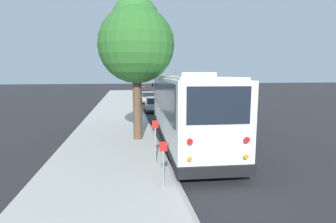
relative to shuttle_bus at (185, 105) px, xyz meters
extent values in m
plane|color=#28282B|center=(0.95, -0.16, -1.87)|extent=(160.00, 160.00, 0.00)
cube|color=#B2AFA8|center=(0.95, 3.74, -1.79)|extent=(80.00, 4.40, 0.15)
cube|color=#9D9A94|center=(0.95, 1.47, -1.79)|extent=(80.00, 0.14, 0.15)
cube|color=white|center=(0.01, 0.00, -0.12)|extent=(11.11, 2.95, 2.92)
cube|color=black|center=(0.01, 0.00, -1.44)|extent=(11.17, 3.00, 0.28)
cube|color=black|center=(0.01, 0.00, 0.52)|extent=(10.21, 2.99, 1.40)
cube|color=black|center=(5.53, -0.27, 0.52)|extent=(0.13, 2.11, 1.47)
cube|color=black|center=(-5.52, 0.27, 0.63)|extent=(0.13, 1.93, 1.12)
cube|color=black|center=(5.53, -0.27, 1.20)|extent=(0.13, 1.74, 0.22)
cube|color=white|center=(0.01, 0.00, 1.38)|extent=(10.42, 2.69, 0.10)
cube|color=silver|center=(-1.96, 0.10, 1.50)|extent=(2.09, 1.46, 0.20)
cube|color=black|center=(5.56, -0.27, -1.40)|extent=(0.22, 2.43, 0.36)
cube|color=black|center=(-5.54, 0.27, -1.40)|extent=(0.22, 2.43, 0.36)
cylinder|color=red|center=(-5.56, 1.14, -0.41)|extent=(0.04, 0.18, 0.18)
cylinder|color=orange|center=(-5.56, 1.14, -0.94)|extent=(0.04, 0.14, 0.14)
cylinder|color=red|center=(-5.64, -0.59, -0.41)|extent=(0.04, 0.18, 0.18)
cylinder|color=orange|center=(-5.64, -0.59, -0.94)|extent=(0.04, 0.14, 0.14)
cube|color=white|center=(5.65, 0.53, -1.23)|extent=(0.06, 0.32, 0.18)
cube|color=white|center=(5.57, -1.08, -1.23)|extent=(0.06, 0.32, 0.18)
cube|color=black|center=(5.23, 1.10, 0.80)|extent=(0.06, 0.10, 0.24)
cylinder|color=black|center=(3.31, 0.89, -1.34)|extent=(1.06, 0.35, 1.05)
cylinder|color=slate|center=(3.31, 0.89, -1.34)|extent=(0.49, 0.34, 0.47)
cylinder|color=black|center=(3.21, -1.21, -1.34)|extent=(1.06, 0.35, 1.05)
cylinder|color=slate|center=(3.21, -1.21, -1.34)|extent=(0.49, 0.34, 0.47)
cylinder|color=black|center=(-3.03, 1.20, -1.34)|extent=(1.06, 0.35, 1.05)
cylinder|color=slate|center=(-3.03, 1.20, -1.34)|extent=(0.49, 0.34, 0.47)
cylinder|color=black|center=(-3.13, -0.90, -1.34)|extent=(1.06, 0.35, 1.05)
cylinder|color=slate|center=(-3.13, -0.90, -1.34)|extent=(0.49, 0.34, 0.47)
cube|color=#A8AAAF|center=(11.34, 0.28, -1.41)|extent=(4.38, 1.90, 0.61)
cube|color=black|center=(11.22, 0.28, -0.87)|extent=(2.11, 1.56, 0.48)
cube|color=#A8AAAF|center=(11.22, 0.28, -0.63)|extent=(2.02, 1.52, 0.05)
cube|color=black|center=(13.51, 0.18, -1.61)|extent=(0.16, 1.65, 0.20)
cube|color=black|center=(9.16, 0.38, -1.61)|extent=(0.16, 1.65, 0.20)
cylinder|color=black|center=(12.73, 0.99, -1.56)|extent=(0.62, 0.23, 0.61)
cylinder|color=slate|center=(12.73, 0.99, -1.56)|extent=(0.29, 0.23, 0.28)
cylinder|color=black|center=(12.66, -0.56, -1.56)|extent=(0.62, 0.23, 0.61)
cylinder|color=slate|center=(12.66, -0.56, -1.56)|extent=(0.29, 0.23, 0.28)
cylinder|color=black|center=(10.01, 1.12, -1.56)|extent=(0.62, 0.23, 0.61)
cylinder|color=slate|center=(10.01, 1.12, -1.56)|extent=(0.29, 0.23, 0.28)
cylinder|color=black|center=(9.94, -0.43, -1.56)|extent=(0.62, 0.23, 0.61)
cylinder|color=slate|center=(9.94, -0.43, -1.56)|extent=(0.29, 0.23, 0.28)
cube|color=tan|center=(18.42, 0.28, -1.39)|extent=(4.19, 1.71, 0.63)
cube|color=black|center=(18.31, 0.28, -0.83)|extent=(1.99, 1.45, 0.48)
cube|color=tan|center=(18.31, 0.28, -0.59)|extent=(1.91, 1.42, 0.05)
cube|color=black|center=(20.52, 0.31, -1.61)|extent=(0.10, 1.60, 0.20)
cube|color=black|center=(16.32, 0.25, -1.61)|extent=(0.10, 1.60, 0.20)
cylinder|color=black|center=(19.72, 1.05, -1.54)|extent=(0.65, 0.21, 0.65)
cylinder|color=slate|center=(19.72, 1.05, -1.54)|extent=(0.29, 0.22, 0.29)
cylinder|color=black|center=(19.75, -0.45, -1.54)|extent=(0.65, 0.21, 0.65)
cylinder|color=slate|center=(19.75, -0.45, -1.54)|extent=(0.29, 0.22, 0.29)
cylinder|color=black|center=(17.10, 1.01, -1.54)|extent=(0.65, 0.21, 0.65)
cylinder|color=slate|center=(17.10, 1.01, -1.54)|extent=(0.29, 0.22, 0.29)
cylinder|color=black|center=(17.12, -0.49, -1.54)|extent=(0.65, 0.21, 0.65)
cylinder|color=slate|center=(17.12, -0.49, -1.54)|extent=(0.29, 0.22, 0.29)
cube|color=maroon|center=(23.94, 0.52, -1.37)|extent=(4.05, 1.74, 0.66)
cube|color=black|center=(23.83, 0.52, -0.80)|extent=(1.93, 1.47, 0.48)
cube|color=maroon|center=(23.83, 0.52, -0.56)|extent=(1.86, 1.44, 0.05)
cube|color=black|center=(25.97, 0.48, -1.60)|extent=(0.11, 1.61, 0.20)
cube|color=black|center=(21.91, 0.56, -1.60)|extent=(0.11, 1.61, 0.20)
cylinder|color=black|center=(25.22, 1.25, -1.53)|extent=(0.68, 0.21, 0.68)
cylinder|color=slate|center=(25.22, 1.25, -1.53)|extent=(0.31, 0.23, 0.30)
cylinder|color=black|center=(25.19, -0.26, -1.53)|extent=(0.68, 0.21, 0.68)
cylinder|color=slate|center=(25.19, -0.26, -1.53)|extent=(0.31, 0.23, 0.30)
cylinder|color=black|center=(22.69, 1.30, -1.53)|extent=(0.68, 0.21, 0.68)
cylinder|color=slate|center=(22.69, 1.30, -1.53)|extent=(0.31, 0.23, 0.30)
cylinder|color=black|center=(22.66, -0.21, -1.53)|extent=(0.68, 0.21, 0.68)
cylinder|color=slate|center=(22.66, -0.21, -1.53)|extent=(0.31, 0.23, 0.30)
cube|color=slate|center=(30.71, 0.39, -1.38)|extent=(4.41, 2.01, 0.64)
cube|color=black|center=(30.59, 0.39, -0.82)|extent=(2.13, 1.64, 0.48)
cube|color=slate|center=(30.59, 0.39, -0.58)|extent=(2.05, 1.59, 0.05)
cube|color=black|center=(32.88, 0.53, -1.60)|extent=(0.18, 1.70, 0.20)
cube|color=black|center=(28.53, 0.26, -1.60)|extent=(0.18, 1.70, 0.20)
cylinder|color=black|center=(32.02, 1.28, -1.54)|extent=(0.67, 0.24, 0.66)
cylinder|color=slate|center=(32.02, 1.28, -1.54)|extent=(0.31, 0.24, 0.30)
cylinder|color=black|center=(32.11, -0.33, -1.54)|extent=(0.67, 0.24, 0.66)
cylinder|color=slate|center=(32.11, -0.33, -1.54)|extent=(0.31, 0.24, 0.30)
cylinder|color=black|center=(29.30, 1.11, -1.54)|extent=(0.67, 0.24, 0.66)
cylinder|color=slate|center=(29.30, 1.11, -1.54)|extent=(0.31, 0.24, 0.30)
cylinder|color=black|center=(29.40, -0.49, -1.54)|extent=(0.67, 0.24, 0.66)
cylinder|color=slate|center=(29.40, -0.49, -1.54)|extent=(0.31, 0.24, 0.30)
cylinder|color=brown|center=(0.27, 2.39, -0.04)|extent=(0.44, 0.44, 3.35)
sphere|color=#2D6B28|center=(0.27, 2.39, 2.93)|extent=(3.70, 3.70, 3.70)
sphere|color=#31732C|center=(0.74, 2.39, 4.13)|extent=(2.40, 2.40, 2.40)
cylinder|color=gray|center=(-5.68, 1.95, -1.17)|extent=(0.06, 0.06, 1.09)
cube|color=red|center=(-5.68, 1.95, -0.49)|extent=(0.02, 0.22, 0.28)
cylinder|color=gray|center=(-3.64, 1.95, -1.05)|extent=(0.06, 0.06, 1.33)
cube|color=red|center=(-3.64, 1.95, -0.24)|extent=(0.02, 0.22, 0.28)
camera|label=1|loc=(-12.78, 2.98, 1.54)|focal=28.00mm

